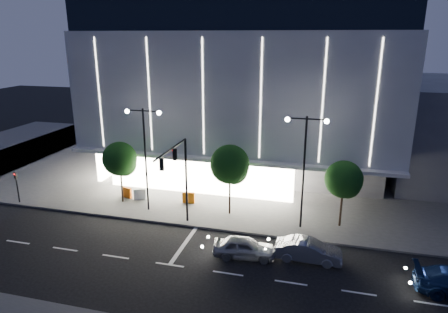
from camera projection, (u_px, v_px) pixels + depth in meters
ground at (152, 250)px, 28.39m from camera, size 160.00×160.00×0.00m
sidewalk_museum at (270, 158)px, 49.38m from camera, size 70.00×40.00×0.15m
museum at (253, 84)px, 45.62m from camera, size 30.00×25.80×18.00m
traffic_mast at (179, 169)px, 29.78m from camera, size 0.33×5.89×7.07m
street_lamp_west at (145, 145)px, 32.94m from camera, size 3.16×0.36×9.00m
street_lamp_east at (305, 156)px, 29.79m from camera, size 3.16×0.36×9.00m
ped_signal_far at (17, 184)px, 35.64m from camera, size 0.22×0.24×3.00m
tree_left at (120, 161)px, 35.16m from camera, size 3.02×3.02×5.72m
tree_mid at (230, 166)px, 32.66m from camera, size 3.25×3.25×6.15m
tree_right at (344, 181)px, 30.61m from camera, size 2.91×2.91×5.51m
car_lead at (244, 247)px, 27.26m from camera, size 4.44×2.18×1.46m
car_second at (308, 250)px, 26.87m from camera, size 4.49×1.64×1.47m
barrier_a at (127, 192)px, 37.04m from camera, size 1.13×0.54×1.00m
barrier_b at (140, 194)px, 36.65m from camera, size 1.12×0.63×1.00m
barrier_c at (189, 198)px, 35.84m from camera, size 1.12×0.35×1.00m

